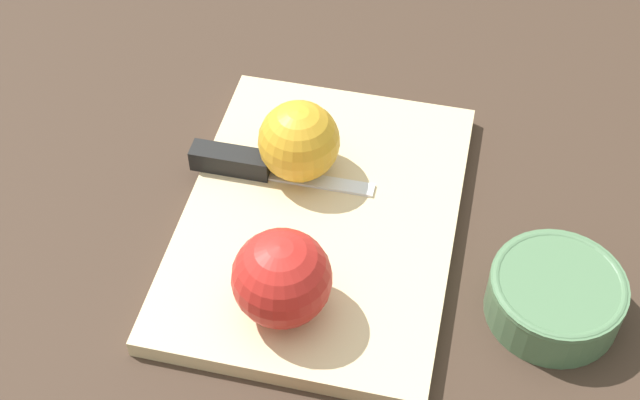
{
  "coord_description": "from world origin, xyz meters",
  "views": [
    {
      "loc": [
        -0.5,
        -0.21,
        0.66
      ],
      "look_at": [
        0.0,
        0.0,
        0.04
      ],
      "focal_mm": 50.0,
      "sensor_mm": 36.0,
      "label": 1
    }
  ],
  "objects": [
    {
      "name": "apple_half_right",
      "position": [
        0.04,
        0.04,
        0.06
      ],
      "size": [
        0.08,
        0.08,
        0.08
      ],
      "rotation": [
        0.0,
        0.0,
        5.26
      ],
      "color": "gold",
      "rests_on": "cutting_board"
    },
    {
      "name": "apple_half_left",
      "position": [
        -0.11,
        -0.01,
        0.06
      ],
      "size": [
        0.08,
        0.08,
        0.08
      ],
      "rotation": [
        0.0,
        0.0,
        3.0
      ],
      "color": "red",
      "rests_on": "cutting_board"
    },
    {
      "name": "knife",
      "position": [
        0.02,
        0.09,
        0.03
      ],
      "size": [
        0.05,
        0.18,
        0.02
      ],
      "rotation": [
        0.0,
        0.0,
        -1.39
      ],
      "color": "silver",
      "rests_on": "cutting_board"
    },
    {
      "name": "bowl",
      "position": [
        -0.01,
        -0.23,
        0.03
      ],
      "size": [
        0.12,
        0.12,
        0.04
      ],
      "color": "#4C704C",
      "rests_on": "ground_plane"
    },
    {
      "name": "ground_plane",
      "position": [
        0.0,
        0.0,
        0.0
      ],
      "size": [
        4.0,
        4.0,
        0.0
      ],
      "primitive_type": "plane",
      "color": "#38281E"
    },
    {
      "name": "cutting_board",
      "position": [
        0.0,
        0.0,
        0.01
      ],
      "size": [
        0.39,
        0.31,
        0.02
      ],
      "color": "#D1B789",
      "rests_on": "ground_plane"
    }
  ]
}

